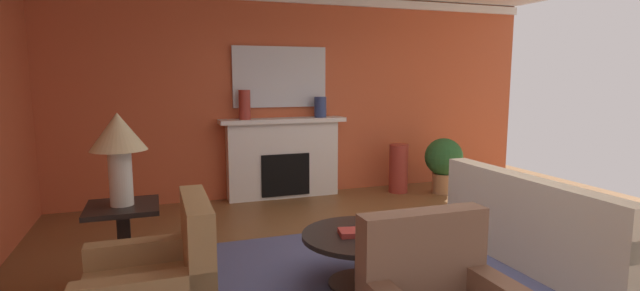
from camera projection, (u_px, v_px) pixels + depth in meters
name	position (u px, v px, depth m)	size (l,w,h in m)	color
ground_plane	(398.00, 265.00, 4.37)	(9.01, 9.01, 0.00)	brown
wall_fireplace	(301.00, 96.00, 6.98)	(7.53, 0.12, 2.91)	#C65633
area_rug	(362.00, 284.00, 3.95)	(3.56, 2.80, 0.01)	#4C517A
fireplace	(283.00, 160.00, 6.80)	(1.80, 0.35, 1.15)	white
mantel_mirror	(280.00, 77.00, 6.74)	(1.37, 0.04, 0.86)	silver
sofa	(551.00, 234.00, 4.34)	(0.90, 2.10, 0.85)	beige
coffee_table	(362.00, 247.00, 3.90)	(1.00, 1.00, 0.45)	black
side_table	(125.00, 241.00, 3.86)	(0.56, 0.56, 0.70)	black
table_lamp	(118.00, 141.00, 3.74)	(0.44, 0.44, 0.75)	beige
vase_mantel_right	(320.00, 107.00, 6.83)	(0.18, 0.18, 0.30)	navy
vase_mantel_left	(245.00, 105.00, 6.46)	(0.16, 0.16, 0.40)	#9E3328
vase_tall_corner	(398.00, 168.00, 7.11)	(0.28, 0.28, 0.73)	#9E3328
book_red_cover	(352.00, 233.00, 3.84)	(0.20, 0.18, 0.04)	maroon
potted_plant	(444.00, 161.00, 7.03)	(0.56, 0.56, 0.83)	#A8754C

